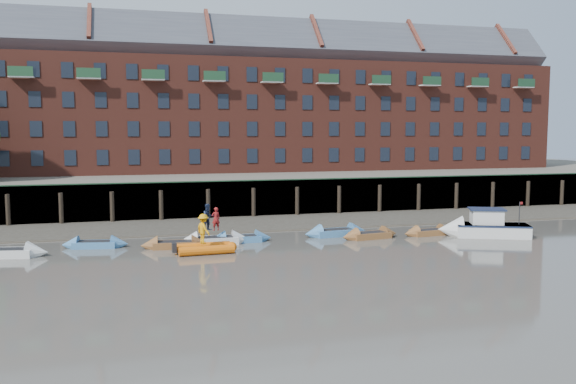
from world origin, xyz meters
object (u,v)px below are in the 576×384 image
object	(u,v)px
rowboat_0	(6,253)
rowboat_7	(429,232)
person_rib_crew	(203,229)
rowboat_5	(336,232)
rowboat_6	(370,235)
person_rower_b	(208,217)
person_rower_a	(216,219)
rowboat_3	(215,240)
rowboat_2	(175,245)
rowboat_4	(241,239)
rib_tender	(207,248)
rowboat_1	(95,244)
motor_launch	(477,227)

from	to	relation	value
rowboat_0	rowboat_7	distance (m)	28.55
person_rib_crew	rowboat_5	bearing A→B (deg)	-93.46
rowboat_6	rowboat_7	xyz separation A→B (m)	(4.70, 0.18, -0.02)
rowboat_6	person_rower_b	size ratio (longest dim) A/B	2.54
rowboat_7	person_rower_a	distance (m)	15.70
rowboat_6	person_rower_b	xyz separation A→B (m)	(-11.41, 0.84, 1.61)
rowboat_3	rowboat_7	size ratio (longest dim) A/B	1.15
person_rower_b	rowboat_2	bearing A→B (deg)	177.26
rowboat_4	rowboat_7	bearing A→B (deg)	-3.39
person_rib_crew	rib_tender	bearing A→B (deg)	-93.36
rowboat_1	rowboat_2	distance (m)	5.26
rowboat_3	rowboat_7	world-z (taller)	rowboat_3
rowboat_6	person_rower_a	distance (m)	11.04
rowboat_0	motor_launch	xyz separation A→B (m)	(31.67, -0.99, 0.42)
person_rower_b	rowboat_5	bearing A→B (deg)	-17.71
rowboat_0	person_rower_b	xyz separation A→B (m)	(12.44, 1.08, 1.59)
person_rower_a	rowboat_1	bearing A→B (deg)	-18.69
motor_launch	rowboat_4	bearing A→B (deg)	14.48
rowboat_1	rowboat_2	bearing A→B (deg)	-7.24
rib_tender	person_rower_b	distance (m)	3.38
rowboat_1	rowboat_7	distance (m)	23.52
rowboat_5	rowboat_6	xyz separation A→B (m)	(2.01, -1.63, -0.02)
rowboat_1	rowboat_5	world-z (taller)	rowboat_5
rowboat_5	person_rower_a	world-z (taller)	person_rower_a
rowboat_2	motor_launch	world-z (taller)	motor_launch
rib_tender	person_rib_crew	bearing A→B (deg)	-162.66
person_rib_crew	rowboat_4	bearing A→B (deg)	-66.51
rowboat_2	person_rower_a	distance (m)	3.24
rowboat_0	rowboat_1	distance (m)	5.35
rowboat_5	rib_tender	bearing A→B (deg)	-164.35
rowboat_7	person_rower_b	world-z (taller)	person_rower_b
person_rower_a	person_rower_b	xyz separation A→B (m)	(-0.49, 0.21, 0.11)
rowboat_5	person_rower_b	size ratio (longest dim) A/B	2.75
rowboat_1	rib_tender	xyz separation A→B (m)	(6.92, -3.60, 0.06)
rowboat_4	rowboat_0	bearing A→B (deg)	-174.94
rowboat_2	person_rib_crew	size ratio (longest dim) A/B	2.37
rowboat_0	rowboat_2	xyz separation A→B (m)	(10.12, 0.24, -0.03)
rowboat_3	person_rower_a	distance (m)	1.49
rowboat_6	person_rower_b	distance (m)	11.55
rowboat_7	rib_tender	bearing A→B (deg)	-178.26
rib_tender	person_rower_a	bearing A→B (deg)	67.48
rowboat_7	person_rib_crew	xyz separation A→B (m)	(-16.81, -2.40, 1.34)
rowboat_3	rowboat_6	bearing A→B (deg)	-2.30
rowboat_2	rowboat_6	world-z (taller)	rowboat_6
rowboat_3	rowboat_4	distance (m)	1.85
person_rib_crew	person_rower_b	bearing A→B (deg)	-37.24
person_rib_crew	motor_launch	bearing A→B (deg)	-111.48
rowboat_3	person_rib_crew	xyz separation A→B (m)	(-1.12, -2.94, 1.30)
rowboat_6	person_rib_crew	bearing A→B (deg)	-178.35
rowboat_0	rib_tender	xyz separation A→B (m)	(11.98, -1.89, 0.03)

